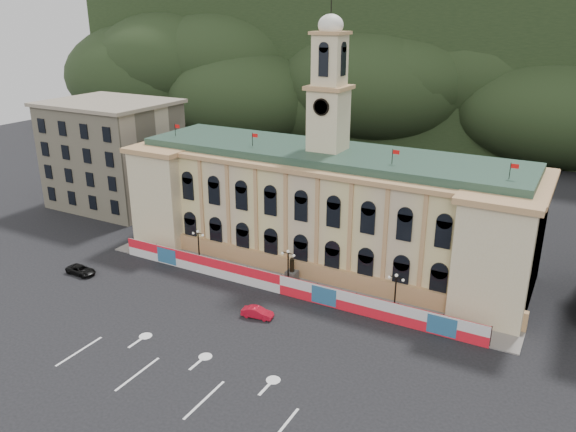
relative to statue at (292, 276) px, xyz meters
The scene contains 13 objects.
ground 18.04m from the statue, 90.00° to the right, with size 260.00×260.00×0.00m, color black.
lane_markings 23.03m from the statue, 90.00° to the right, with size 26.00×10.00×0.02m, color white, non-canonical shape.
hill_ridge 105.59m from the statue, 89.98° to the left, with size 230.00×80.00×64.00m.
city_hall 11.71m from the statue, 90.00° to the left, with size 56.20×17.60×37.10m.
side_building_left 45.63m from the statue, 163.26° to the left, with size 21.00×17.00×18.60m.
hoarding_fence 2.93m from the statue, 88.90° to the right, with size 50.00×0.44×2.50m.
pavement 1.13m from the statue, 90.00° to the right, with size 56.00×5.50×0.16m, color slate.
statue is the anchor object (origin of this frame).
lamp_left 14.16m from the statue, behind, with size 1.96×0.44×5.15m.
lamp_center 2.14m from the statue, 90.00° to the right, with size 1.96×0.44×5.15m.
lamp_right 14.16m from the statue, ahead, with size 1.96×0.44×5.15m.
red_sedan 9.33m from the statue, 86.69° to the right, with size 3.87×1.85×1.22m, color red.
black_suv 28.28m from the statue, 156.95° to the right, with size 4.33×2.07×1.19m, color black.
Camera 1 is at (30.83, -39.08, 33.02)m, focal length 35.00 mm.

